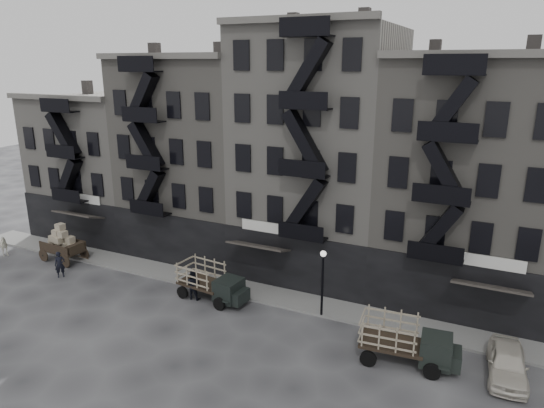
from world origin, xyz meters
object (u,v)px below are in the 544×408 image
at_px(stake_truck_west, 211,280).
at_px(car_east, 507,363).
at_px(stake_truck_east, 406,339).
at_px(pedestrian_west, 60,265).
at_px(pedestrian_mid, 193,284).
at_px(wagon, 61,240).

xyz_separation_m(stake_truck_west, car_east, (17.37, -0.68, -0.63)).
relative_size(stake_truck_west, stake_truck_east, 0.98).
distance_m(pedestrian_west, pedestrian_mid, 10.56).
bearing_deg(car_east, pedestrian_mid, 175.81).
height_order(stake_truck_east, car_east, stake_truck_east).
relative_size(car_east, pedestrian_west, 2.31).
height_order(wagon, pedestrian_mid, wagon).
bearing_deg(wagon, car_east, 1.12).
distance_m(car_east, pedestrian_west, 28.95).
xyz_separation_m(stake_truck_east, pedestrian_west, (-24.23, -0.06, -0.46)).
bearing_deg(stake_truck_west, pedestrian_mid, -151.30).
bearing_deg(stake_truck_west, wagon, -175.87).
bearing_deg(car_east, wagon, 174.31).
bearing_deg(pedestrian_west, stake_truck_west, -43.49).
height_order(stake_truck_west, pedestrian_mid, stake_truck_west).
bearing_deg(pedestrian_mid, stake_truck_west, -163.87).
xyz_separation_m(pedestrian_west, pedestrian_mid, (10.48, 1.31, 0.06)).
xyz_separation_m(car_east, pedestrian_west, (-28.93, -1.07, 0.20)).
xyz_separation_m(car_east, pedestrian_mid, (-18.45, 0.24, 0.26)).
distance_m(stake_truck_east, car_east, 4.85).
bearing_deg(pedestrian_mid, stake_truck_east, 168.57).
distance_m(stake_truck_east, pedestrian_mid, 13.82).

